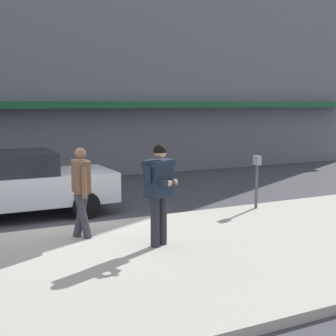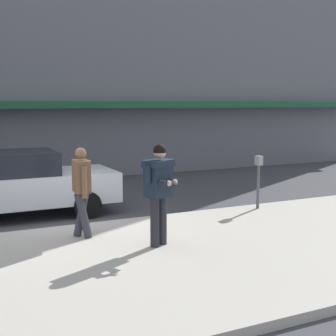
{
  "view_description": "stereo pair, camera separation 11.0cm",
  "coord_description": "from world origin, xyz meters",
  "px_view_note": "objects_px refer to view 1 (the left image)",
  "views": [
    {
      "loc": [
        -2.17,
        -9.56,
        2.63
      ],
      "look_at": [
        1.5,
        -2.11,
        1.49
      ],
      "focal_mm": 50.0,
      "sensor_mm": 36.0,
      "label": 1
    },
    {
      "loc": [
        -2.08,
        -9.6,
        2.63
      ],
      "look_at": [
        1.5,
        -2.11,
        1.49
      ],
      "focal_mm": 50.0,
      "sensor_mm": 36.0,
      "label": 2
    }
  ],
  "objects_px": {
    "parked_sedan_mid": "(14,184)",
    "parking_meter": "(257,174)",
    "pedestrian_dark_coat": "(81,187)",
    "man_texting_on_phone": "(159,184)"
  },
  "relations": [
    {
      "from": "parked_sedan_mid",
      "to": "parking_meter",
      "type": "xyz_separation_m",
      "value": [
        5.26,
        -2.18,
        0.18
      ]
    },
    {
      "from": "parked_sedan_mid",
      "to": "parking_meter",
      "type": "height_order",
      "value": "parked_sedan_mid"
    },
    {
      "from": "man_texting_on_phone",
      "to": "pedestrian_dark_coat",
      "type": "height_order",
      "value": "man_texting_on_phone"
    },
    {
      "from": "parking_meter",
      "to": "pedestrian_dark_coat",
      "type": "bearing_deg",
      "value": -172.65
    },
    {
      "from": "pedestrian_dark_coat",
      "to": "parking_meter",
      "type": "distance_m",
      "value": 4.49
    },
    {
      "from": "parked_sedan_mid",
      "to": "man_texting_on_phone",
      "type": "xyz_separation_m",
      "value": [
        1.89,
        -3.87,
        0.46
      ]
    },
    {
      "from": "man_texting_on_phone",
      "to": "parking_meter",
      "type": "distance_m",
      "value": 3.78
    },
    {
      "from": "man_texting_on_phone",
      "to": "parking_meter",
      "type": "xyz_separation_m",
      "value": [
        3.37,
        1.69,
        -0.28
      ]
    },
    {
      "from": "parking_meter",
      "to": "man_texting_on_phone",
      "type": "bearing_deg",
      "value": -153.4
    },
    {
      "from": "pedestrian_dark_coat",
      "to": "parking_meter",
      "type": "height_order",
      "value": "pedestrian_dark_coat"
    }
  ]
}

